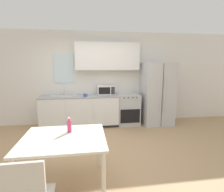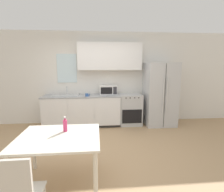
% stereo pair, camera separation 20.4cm
% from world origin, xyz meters
% --- Properties ---
extents(ground_plane, '(12.00, 12.00, 0.00)m').
position_xyz_m(ground_plane, '(0.00, 0.00, 0.00)').
color(ground_plane, tan).
extents(wall_back, '(12.00, 0.38, 2.70)m').
position_xyz_m(wall_back, '(0.07, 1.91, 1.47)').
color(wall_back, silver).
rests_on(wall_back, ground_plane).
extents(kitchen_counter, '(2.17, 0.67, 0.89)m').
position_xyz_m(kitchen_counter, '(-0.40, 1.59, 0.45)').
color(kitchen_counter, '#333333').
rests_on(kitchen_counter, ground_plane).
extents(oven_range, '(0.64, 0.62, 0.90)m').
position_xyz_m(oven_range, '(1.01, 1.61, 0.45)').
color(oven_range, '#B7BABC').
rests_on(oven_range, ground_plane).
extents(refrigerator, '(0.85, 0.82, 1.81)m').
position_xyz_m(refrigerator, '(1.86, 1.53, 0.90)').
color(refrigerator, silver).
rests_on(refrigerator, ground_plane).
extents(kitchen_sink, '(0.71, 0.42, 0.24)m').
position_xyz_m(kitchen_sink, '(-0.83, 1.60, 0.90)').
color(kitchen_sink, '#B7BABC').
rests_on(kitchen_sink, kitchen_counter).
extents(microwave, '(0.51, 0.34, 0.27)m').
position_xyz_m(microwave, '(0.37, 1.72, 1.02)').
color(microwave, silver).
rests_on(microwave, kitchen_counter).
extents(coffee_mug, '(0.12, 0.09, 0.08)m').
position_xyz_m(coffee_mug, '(-0.24, 1.43, 0.93)').
color(coffee_mug, '#335999').
rests_on(coffee_mug, kitchen_counter).
extents(dining_table, '(1.14, 0.98, 0.74)m').
position_xyz_m(dining_table, '(-0.52, -0.96, 0.65)').
color(dining_table, beige).
rests_on(dining_table, ground_plane).
extents(drink_bottle, '(0.06, 0.06, 0.23)m').
position_xyz_m(drink_bottle, '(-0.46, -0.78, 0.83)').
color(drink_bottle, '#DB386B').
rests_on(drink_bottle, dining_table).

